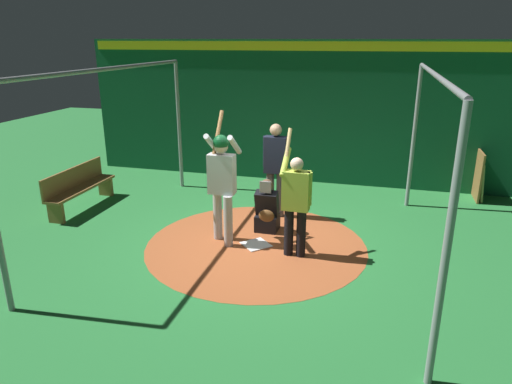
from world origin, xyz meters
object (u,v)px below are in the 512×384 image
at_px(umpire, 276,165).
at_px(visitor, 296,200).
at_px(home_plate, 256,244).
at_px(catcher, 267,211).
at_px(bat_rack, 478,175).
at_px(batter, 222,178).
at_px(bench, 79,187).

relative_size(umpire, visitor, 0.91).
height_order(home_plate, catcher, catcher).
xyz_separation_m(catcher, bat_rack, (-3.06, 3.98, 0.10)).
xyz_separation_m(home_plate, batter, (0.01, -0.58, 1.14)).
distance_m(catcher, umpire, 1.01).
relative_size(visitor, bat_rack, 1.89).
height_order(visitor, bench, visitor).
distance_m(home_plate, batter, 1.28).
height_order(batter, bat_rack, batter).
bearing_deg(home_plate, bat_rack, 132.67).
relative_size(catcher, bench, 0.51).
bearing_deg(bat_rack, catcher, -52.44).
xyz_separation_m(home_plate, catcher, (-0.64, 0.03, 0.38)).
distance_m(home_plate, bat_rack, 5.49).
distance_m(batter, catcher, 1.17).
bearing_deg(visitor, batter, -96.25).
bearing_deg(catcher, home_plate, -3.04).
bearing_deg(batter, umpire, 157.87).
relative_size(batter, bat_rack, 2.07).
height_order(umpire, bench, umpire).
bearing_deg(bat_rack, batter, -51.08).
bearing_deg(catcher, bench, -92.51).
height_order(catcher, bench, catcher).
relative_size(batter, catcher, 2.23).
bearing_deg(catcher, bat_rack, 127.56).
height_order(catcher, bat_rack, bat_rack).
xyz_separation_m(umpire, bat_rack, (-2.28, 4.01, -0.54)).
bearing_deg(batter, visitor, 81.83).
relative_size(bat_rack, bench, 0.55).
distance_m(batter, bench, 3.55).
bearing_deg(bat_rack, bench, -70.10).
xyz_separation_m(bat_rack, bench, (2.89, -7.98, -0.04)).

